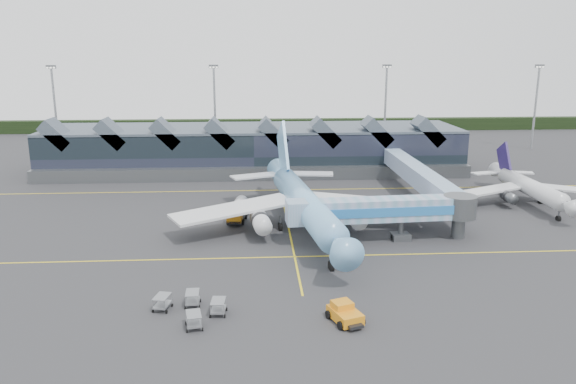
{
  "coord_description": "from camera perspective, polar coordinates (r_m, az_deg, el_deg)",
  "views": [
    {
      "loc": [
        -5.06,
        -75.83,
        25.64
      ],
      "look_at": [
        0.04,
        6.44,
        5.0
      ],
      "focal_mm": 35.0,
      "sensor_mm": 36.0,
      "label": 1
    }
  ],
  "objects": [
    {
      "name": "taxi_stripes",
      "position": [
        89.72,
        -0.17,
        -2.54
      ],
      "size": [
        120.0,
        60.0,
        0.01
      ],
      "color": "yellow",
      "rests_on": "ground"
    },
    {
      "name": "regional_jet",
      "position": [
        105.4,
        23.21,
        0.52
      ],
      "size": [
        25.58,
        27.75,
        9.56
      ],
      "rotation": [
        0.0,
        0.0,
        0.01
      ],
      "color": "silver",
      "rests_on": "ground"
    },
    {
      "name": "ground",
      "position": [
        80.21,
        0.25,
        -4.58
      ],
      "size": [
        260.0,
        260.0,
        0.0
      ],
      "primitive_type": "plane",
      "color": "#2B2B2D",
      "rests_on": "ground"
    },
    {
      "name": "terminal",
      "position": [
        124.92,
        -3.51,
        4.47
      ],
      "size": [
        90.0,
        22.25,
        12.52
      ],
      "color": "black",
      "rests_on": "ground"
    },
    {
      "name": "jet_bridge",
      "position": [
        78.92,
        10.7,
        -1.84
      ],
      "size": [
        26.92,
        5.62,
        6.24
      ],
      "rotation": [
        0.0,
        0.0,
        0.07
      ],
      "color": "#709FBB",
      "rests_on": "ground"
    },
    {
      "name": "main_airliner",
      "position": [
        82.78,
        1.49,
        -0.91
      ],
      "size": [
        39.07,
        45.25,
        14.53
      ],
      "rotation": [
        0.0,
        0.0,
        0.12
      ],
      "color": "#74BCEC",
      "rests_on": "ground"
    },
    {
      "name": "fuel_truck",
      "position": [
        88.47,
        -5.07,
        -1.71
      ],
      "size": [
        3.5,
        9.03,
        3.0
      ],
      "rotation": [
        0.0,
        0.0,
        -0.14
      ],
      "color": "black",
      "rests_on": "ground"
    },
    {
      "name": "light_masts",
      "position": [
        141.67,
        7.15,
        8.62
      ],
      "size": [
        132.4,
        42.56,
        22.45
      ],
      "color": "gray",
      "rests_on": "ground"
    },
    {
      "name": "baggage_carts",
      "position": [
        58.23,
        -9.75,
        -11.36
      ],
      "size": [
        7.54,
        7.21,
        1.5
      ],
      "rotation": [
        0.0,
        0.0,
        -0.07
      ],
      "color": "gray",
      "rests_on": "ground"
    },
    {
      "name": "tree_line_far",
      "position": [
        187.4,
        -1.99,
        6.8
      ],
      "size": [
        260.0,
        4.0,
        4.0
      ],
      "primitive_type": "cube",
      "color": "black",
      "rests_on": "ground"
    },
    {
      "name": "pushback_tug",
      "position": [
        56.24,
        5.79,
        -12.19
      ],
      "size": [
        3.66,
        4.63,
        1.86
      ],
      "rotation": [
        0.0,
        0.0,
        0.35
      ],
      "color": "orange",
      "rests_on": "ground"
    }
  ]
}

